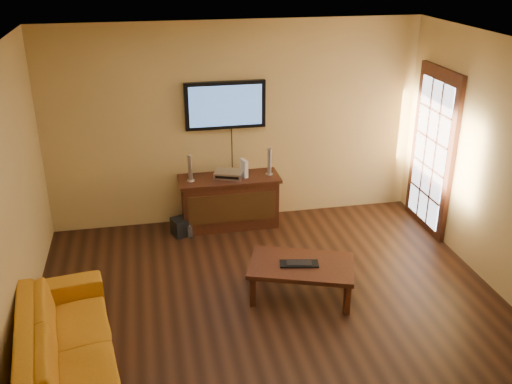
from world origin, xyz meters
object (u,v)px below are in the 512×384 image
object	(u,v)px
media_console	(230,201)
av_receiver	(229,174)
speaker_left	(190,169)
keyboard	(299,264)
coffee_table	(302,268)
subwoofer	(182,227)
speaker_right	(269,163)
bottle	(190,232)
game_console	(244,168)
sofa	(65,336)
television	(225,105)

from	to	relation	value
media_console	av_receiver	world-z (taller)	av_receiver
speaker_left	keyboard	xyz separation A→B (m)	(0.97, -1.84, -0.46)
coffee_table	av_receiver	world-z (taller)	av_receiver
coffee_table	subwoofer	distance (m)	2.07
coffee_table	speaker_left	bearing A→B (deg)	118.68
speaker_right	subwoofer	world-z (taller)	speaker_right
bottle	game_console	bearing A→B (deg)	20.54
media_console	coffee_table	world-z (taller)	media_console
sofa	subwoofer	world-z (taller)	sofa
speaker_right	subwoofer	xyz separation A→B (m)	(-1.22, -0.15, -0.76)
game_console	bottle	size ratio (longest dim) A/B	1.20
av_receiver	subwoofer	xyz separation A→B (m)	(-0.68, -0.17, -0.63)
speaker_right	keyboard	xyz separation A→B (m)	(-0.09, -1.86, -0.46)
television	keyboard	bearing A→B (deg)	-77.56
sofa	subwoofer	distance (m)	2.76
game_console	bottle	xyz separation A→B (m)	(-0.78, -0.29, -0.73)
speaker_left	subwoofer	distance (m)	0.78
television	keyboard	xyz separation A→B (m)	(0.46, -2.07, -1.22)
speaker_left	game_console	size ratio (longest dim) A/B	1.56
speaker_right	game_console	xyz separation A→B (m)	(-0.34, 0.01, -0.05)
television	av_receiver	bearing A→B (deg)	-89.38
speaker_left	subwoofer	world-z (taller)	speaker_left
speaker_left	speaker_right	distance (m)	1.06
subwoofer	keyboard	distance (m)	2.07
media_console	speaker_left	world-z (taller)	speaker_left
subwoofer	bottle	distance (m)	0.17
media_console	av_receiver	bearing A→B (deg)	84.65
speaker_left	bottle	distance (m)	0.82
media_console	sofa	size ratio (longest dim) A/B	0.66
game_console	av_receiver	bearing A→B (deg)	164.45
coffee_table	bottle	bearing A→B (deg)	124.20
game_console	keyboard	bearing A→B (deg)	-94.60
coffee_table	av_receiver	distance (m)	1.97
coffee_table	keyboard	size ratio (longest dim) A/B	2.92
speaker_left	bottle	bearing A→B (deg)	-103.55
speaker_left	keyboard	distance (m)	2.13
coffee_table	subwoofer	world-z (taller)	coffee_table
av_receiver	bottle	size ratio (longest dim) A/B	1.89
speaker_right	av_receiver	bearing A→B (deg)	177.49
subwoofer	game_console	bearing A→B (deg)	-10.61
coffee_table	keyboard	world-z (taller)	keyboard
subwoofer	bottle	xyz separation A→B (m)	(0.10, -0.13, -0.03)
media_console	television	world-z (taller)	television
av_receiver	television	bearing A→B (deg)	111.92
television	coffee_table	world-z (taller)	television
coffee_table	speaker_right	distance (m)	1.92
media_console	game_console	bearing A→B (deg)	3.03
sofa	game_console	size ratio (longest dim) A/B	8.79
speaker_left	game_console	bearing A→B (deg)	2.34
sofa	keyboard	xyz separation A→B (m)	(2.33, 0.76, 0.01)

